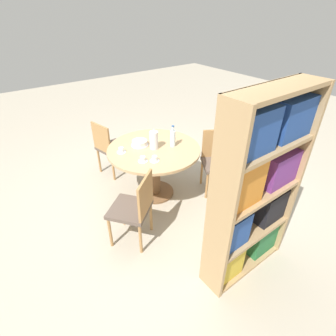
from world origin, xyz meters
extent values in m
plane|color=#B2A893|center=(0.00, 0.00, 0.00)|extent=(14.00, 14.00, 0.00)
cylinder|color=brown|center=(0.00, 0.00, 0.01)|extent=(0.54, 0.54, 0.03)
cylinder|color=brown|center=(0.00, 0.00, 0.37)|extent=(0.16, 0.16, 0.68)
cylinder|color=tan|center=(0.00, 0.00, 0.73)|extent=(1.24, 1.24, 0.04)
cylinder|color=#A87A47|center=(-0.03, -0.74, 0.21)|extent=(0.03, 0.03, 0.42)
cylinder|color=#A87A47|center=(0.05, -1.09, 0.21)|extent=(0.03, 0.03, 0.42)
cylinder|color=#A87A47|center=(0.32, -0.67, 0.21)|extent=(0.03, 0.03, 0.42)
cylinder|color=#A87A47|center=(0.40, -1.02, 0.21)|extent=(0.03, 0.03, 0.42)
cube|color=brown|center=(0.19, -0.88, 0.44)|extent=(0.50, 0.50, 0.04)
cube|color=#A87A47|center=(0.38, -0.84, 0.68)|extent=(0.11, 0.40, 0.42)
cylinder|color=#A87A47|center=(0.68, 0.30, 0.21)|extent=(0.03, 0.03, 0.42)
cylinder|color=#A87A47|center=(0.96, 0.52, 0.21)|extent=(0.03, 0.03, 0.42)
cylinder|color=#A87A47|center=(0.46, 0.58, 0.21)|extent=(0.03, 0.03, 0.42)
cylinder|color=#A87A47|center=(0.74, 0.81, 0.21)|extent=(0.03, 0.03, 0.42)
cube|color=brown|center=(0.71, 0.55, 0.44)|extent=(0.59, 0.59, 0.04)
cube|color=#A87A47|center=(0.59, 0.71, 0.68)|extent=(0.33, 0.27, 0.42)
cylinder|color=#A87A47|center=(-0.52, 0.53, 0.21)|extent=(0.03, 0.03, 0.42)
cylinder|color=#A87A47|center=(-0.82, 0.72, 0.21)|extent=(0.03, 0.03, 0.42)
cylinder|color=#A87A47|center=(-0.71, 0.22, 0.21)|extent=(0.03, 0.03, 0.42)
cylinder|color=#A87A47|center=(-1.01, 0.41, 0.21)|extent=(0.03, 0.03, 0.42)
cube|color=brown|center=(-0.77, 0.47, 0.44)|extent=(0.58, 0.58, 0.04)
cube|color=#A87A47|center=(-0.87, 0.30, 0.68)|extent=(0.35, 0.23, 0.42)
cube|color=tan|center=(0.42, 1.57, 0.94)|extent=(0.04, 0.28, 1.89)
cube|color=tan|center=(-0.52, 1.57, 0.94)|extent=(0.04, 0.28, 1.89)
cube|color=tan|center=(-0.05, 1.44, 0.94)|extent=(0.97, 0.02, 1.89)
cube|color=tan|center=(-0.05, 1.57, 0.02)|extent=(0.90, 0.27, 0.04)
cube|color=tan|center=(-0.05, 1.57, 0.47)|extent=(0.90, 0.27, 0.04)
cube|color=tan|center=(-0.05, 1.57, 0.94)|extent=(0.90, 0.27, 0.04)
cube|color=tan|center=(-0.05, 1.57, 1.42)|extent=(0.90, 0.27, 0.04)
cube|color=tan|center=(-0.05, 1.57, 1.87)|extent=(0.90, 0.27, 0.04)
cube|color=gold|center=(0.23, 1.56, 0.20)|extent=(0.34, 0.21, 0.32)
cube|color=#28703D|center=(-0.33, 1.56, 0.21)|extent=(0.34, 0.21, 0.35)
cube|color=#234793|center=(0.24, 1.56, 0.66)|extent=(0.33, 0.21, 0.34)
cube|color=black|center=(-0.33, 1.56, 0.66)|extent=(0.33, 0.21, 0.34)
cube|color=orange|center=(0.21, 1.56, 1.16)|extent=(0.38, 0.21, 0.40)
cube|color=#703384|center=(-0.31, 1.56, 1.12)|extent=(0.38, 0.21, 0.31)
cube|color=#234793|center=(0.20, 1.56, 1.61)|extent=(0.41, 0.21, 0.35)
cube|color=#234793|center=(-0.29, 1.56, 1.60)|extent=(0.41, 0.21, 0.33)
cylinder|color=silver|center=(0.00, 0.01, 0.86)|extent=(0.11, 0.11, 0.24)
cone|color=silver|center=(0.00, 0.01, 0.99)|extent=(0.10, 0.10, 0.02)
sphere|color=silver|center=(0.00, 0.01, 1.01)|extent=(0.02, 0.02, 0.02)
cylinder|color=silver|center=(-0.24, 0.10, 0.86)|extent=(0.07, 0.07, 0.22)
cylinder|color=silver|center=(-0.24, 0.10, 1.00)|extent=(0.03, 0.03, 0.06)
cylinder|color=#2D5184|center=(-0.24, 0.10, 1.03)|extent=(0.04, 0.04, 0.01)
cylinder|color=silver|center=(0.11, -0.18, 0.75)|extent=(0.23, 0.23, 0.01)
cylinder|color=silver|center=(0.11, -0.18, 0.79)|extent=(0.20, 0.20, 0.06)
cylinder|color=white|center=(0.18, 0.28, 0.75)|extent=(0.12, 0.12, 0.01)
cylinder|color=white|center=(0.18, 0.28, 0.78)|extent=(0.07, 0.07, 0.06)
cylinder|color=white|center=(0.30, 0.20, 0.75)|extent=(0.12, 0.12, 0.01)
cylinder|color=white|center=(0.30, 0.20, 0.78)|extent=(0.07, 0.07, 0.06)
cylinder|color=white|center=(0.40, -0.15, 0.75)|extent=(0.12, 0.12, 0.01)
cylinder|color=white|center=(0.40, -0.15, 0.78)|extent=(0.07, 0.07, 0.06)
camera|label=1|loc=(1.69, 2.58, 2.38)|focal=28.00mm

